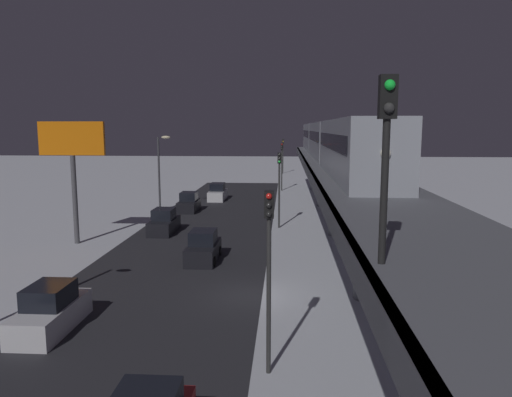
# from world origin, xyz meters

# --- Properties ---
(ground_plane) EXTENTS (240.00, 240.00, 0.00)m
(ground_plane) POSITION_xyz_m (0.00, 0.00, 0.00)
(ground_plane) COLOR silver
(avenue_asphalt) EXTENTS (11.00, 100.92, 0.01)m
(avenue_asphalt) POSITION_xyz_m (4.80, 0.00, 0.00)
(avenue_asphalt) COLOR #28282D
(avenue_asphalt) RESTS_ON ground_plane
(elevated_railway) EXTENTS (5.00, 100.92, 5.55)m
(elevated_railway) POSITION_xyz_m (-5.87, 0.00, 4.78)
(elevated_railway) COLOR slate
(elevated_railway) RESTS_ON ground_plane
(subway_train) EXTENTS (2.94, 55.47, 3.40)m
(subway_train) POSITION_xyz_m (-5.96, -24.43, 7.33)
(subway_train) COLOR #999EA8
(subway_train) RESTS_ON elevated_railway
(rail_signal) EXTENTS (0.36, 0.41, 4.00)m
(rail_signal) POSITION_xyz_m (-3.94, 13.27, 8.27)
(rail_signal) COLOR black
(rail_signal) RESTS_ON elevated_railway
(sedan_black) EXTENTS (1.91, 4.15, 1.97)m
(sedan_black) POSITION_xyz_m (3.40, -6.37, 0.78)
(sedan_black) COLOR black
(sedan_black) RESTS_ON ground_plane
(sedan_black_2) EXTENTS (1.80, 4.32, 1.97)m
(sedan_black_2) POSITION_xyz_m (8.00, -14.45, 0.80)
(sedan_black_2) COLOR black
(sedan_black_2) RESTS_ON ground_plane
(sedan_white) EXTENTS (1.80, 4.40, 1.97)m
(sedan_white) POSITION_xyz_m (8.00, 4.72, 0.80)
(sedan_white) COLOR silver
(sedan_white) RESTS_ON ground_plane
(sedan_black_3) EXTENTS (1.80, 4.00, 1.97)m
(sedan_black_3) POSITION_xyz_m (8.00, -24.65, 0.80)
(sedan_black_3) COLOR black
(sedan_black_3) RESTS_ON ground_plane
(sedan_white_2) EXTENTS (1.80, 4.63, 1.97)m
(sedan_white_2) POSITION_xyz_m (6.20, -32.77, 0.80)
(sedan_white_2) COLOR silver
(sedan_white_2) RESTS_ON ground_plane
(traffic_light_near) EXTENTS (0.32, 0.44, 6.40)m
(traffic_light_near) POSITION_xyz_m (-1.30, 7.79, 4.20)
(traffic_light_near) COLOR #2D2D2D
(traffic_light_near) RESTS_ON ground_plane
(traffic_light_mid) EXTENTS (0.32, 0.44, 6.40)m
(traffic_light_mid) POSITION_xyz_m (-1.30, -16.94, 4.20)
(traffic_light_mid) COLOR #2D2D2D
(traffic_light_mid) RESTS_ON ground_plane
(traffic_light_far) EXTENTS (0.32, 0.44, 6.40)m
(traffic_light_far) POSITION_xyz_m (-1.30, -41.66, 4.20)
(traffic_light_far) COLOR #2D2D2D
(traffic_light_far) RESTS_ON ground_plane
(traffic_light_distant) EXTENTS (0.32, 0.44, 6.40)m
(traffic_light_distant) POSITION_xyz_m (-1.30, -66.39, 4.20)
(traffic_light_distant) COLOR #2D2D2D
(traffic_light_distant) RESTS_ON ground_plane
(commercial_billboard) EXTENTS (4.80, 0.36, 8.90)m
(commercial_billboard) POSITION_xyz_m (13.50, -10.43, 6.83)
(commercial_billboard) COLOR #4C4C51
(commercial_billboard) RESTS_ON ground_plane
(street_lamp_far) EXTENTS (1.35, 0.44, 7.65)m
(street_lamp_far) POSITION_xyz_m (10.87, -25.00, 4.81)
(street_lamp_far) COLOR #38383D
(street_lamp_far) RESTS_ON ground_plane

